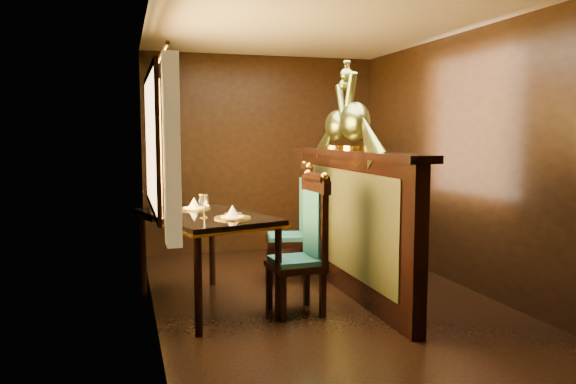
{
  "coord_description": "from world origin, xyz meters",
  "views": [
    {
      "loc": [
        -1.72,
        -4.54,
        1.52
      ],
      "look_at": [
        -0.26,
        0.42,
        0.97
      ],
      "focal_mm": 35.0,
      "sensor_mm": 36.0,
      "label": 1
    }
  ],
  "objects_px": {
    "chair_left": "(308,239)",
    "chair_right": "(299,219)",
    "peacock_left": "(355,104)",
    "peacock_right": "(337,112)",
    "dining_table": "(205,222)"
  },
  "relations": [
    {
      "from": "chair_left",
      "to": "peacock_right",
      "type": "xyz_separation_m",
      "value": [
        0.57,
        0.79,
        1.1
      ]
    },
    {
      "from": "peacock_left",
      "to": "peacock_right",
      "type": "height_order",
      "value": "peacock_left"
    },
    {
      "from": "dining_table",
      "to": "peacock_right",
      "type": "distance_m",
      "value": 1.74
    },
    {
      "from": "chair_right",
      "to": "peacock_left",
      "type": "relative_size",
      "value": 1.46
    },
    {
      "from": "chair_left",
      "to": "chair_right",
      "type": "height_order",
      "value": "chair_right"
    },
    {
      "from": "dining_table",
      "to": "peacock_left",
      "type": "relative_size",
      "value": 1.88
    },
    {
      "from": "chair_right",
      "to": "peacock_right",
      "type": "bearing_deg",
      "value": -20.46
    },
    {
      "from": "peacock_left",
      "to": "chair_left",
      "type": "bearing_deg",
      "value": -148.4
    },
    {
      "from": "dining_table",
      "to": "peacock_right",
      "type": "bearing_deg",
      "value": 0.64
    },
    {
      "from": "peacock_left",
      "to": "peacock_right",
      "type": "bearing_deg",
      "value": 90.0
    },
    {
      "from": "chair_left",
      "to": "peacock_right",
      "type": "distance_m",
      "value": 1.47
    },
    {
      "from": "dining_table",
      "to": "peacock_left",
      "type": "distance_m",
      "value": 1.72
    },
    {
      "from": "dining_table",
      "to": "chair_left",
      "type": "height_order",
      "value": "chair_left"
    },
    {
      "from": "peacock_right",
      "to": "peacock_left",
      "type": "bearing_deg",
      "value": -90.0
    },
    {
      "from": "dining_table",
      "to": "chair_right",
      "type": "relative_size",
      "value": 1.28
    }
  ]
}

